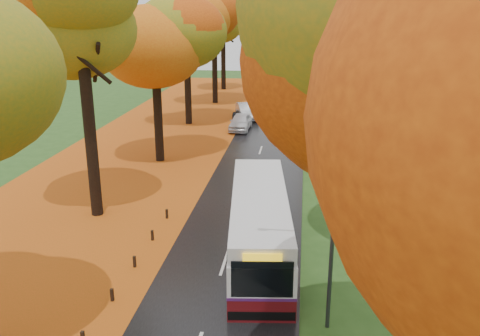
% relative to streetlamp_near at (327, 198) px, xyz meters
% --- Properties ---
extents(road, '(6.50, 90.00, 0.04)m').
position_rel_streetlamp_near_xyz_m(road, '(-3.95, 17.00, -4.69)').
color(road, black).
rests_on(road, ground).
extents(centre_line, '(0.12, 90.00, 0.01)m').
position_rel_streetlamp_near_xyz_m(centre_line, '(-3.95, 17.00, -4.67)').
color(centre_line, silver).
rests_on(centre_line, road).
extents(leaf_verge, '(12.00, 90.00, 0.02)m').
position_rel_streetlamp_near_xyz_m(leaf_verge, '(-12.95, 17.00, -4.70)').
color(leaf_verge, '#904B0D').
rests_on(leaf_verge, ground).
extents(leaf_drift, '(0.90, 90.00, 0.01)m').
position_rel_streetlamp_near_xyz_m(leaf_drift, '(-7.00, 17.00, -4.67)').
color(leaf_drift, '#CA4D14').
rests_on(leaf_drift, road).
extents(trees_left, '(9.20, 74.00, 13.88)m').
position_rel_streetlamp_near_xyz_m(trees_left, '(-11.13, 19.06, 4.82)').
color(trees_left, black).
rests_on(trees_left, ground).
extents(trees_right, '(9.30, 74.20, 13.96)m').
position_rel_streetlamp_near_xyz_m(trees_right, '(3.24, 18.91, 4.98)').
color(trees_right, black).
rests_on(trees_right, ground).
extents(streetlamp_near, '(2.45, 0.18, 8.00)m').
position_rel_streetlamp_near_xyz_m(streetlamp_near, '(0.00, 0.00, 0.00)').
color(streetlamp_near, '#333538').
rests_on(streetlamp_near, ground).
extents(streetlamp_mid, '(2.45, 0.18, 8.00)m').
position_rel_streetlamp_near_xyz_m(streetlamp_mid, '(0.00, 22.00, 0.00)').
color(streetlamp_mid, '#333538').
rests_on(streetlamp_mid, ground).
extents(streetlamp_far, '(2.45, 0.18, 8.00)m').
position_rel_streetlamp_near_xyz_m(streetlamp_far, '(0.00, 44.00, 0.00)').
color(streetlamp_far, '#333538').
rests_on(streetlamp_far, ground).
extents(bus, '(3.53, 10.76, 2.78)m').
position_rel_streetlamp_near_xyz_m(bus, '(-2.56, 5.10, -3.22)').
color(bus, '#540D10').
rests_on(bus, road).
extents(car_white, '(1.86, 4.30, 1.44)m').
position_rel_streetlamp_near_xyz_m(car_white, '(-6.30, 28.44, -3.95)').
color(car_white, silver).
rests_on(car_white, road).
extents(car_silver, '(2.77, 4.81, 1.50)m').
position_rel_streetlamp_near_xyz_m(car_silver, '(-6.30, 33.13, -3.92)').
color(car_silver, '#9C9FA4').
rests_on(car_silver, road).
extents(car_dark, '(2.95, 4.78, 1.29)m').
position_rel_streetlamp_near_xyz_m(car_dark, '(-6.28, 33.89, -4.03)').
color(car_dark, black).
rests_on(car_dark, road).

